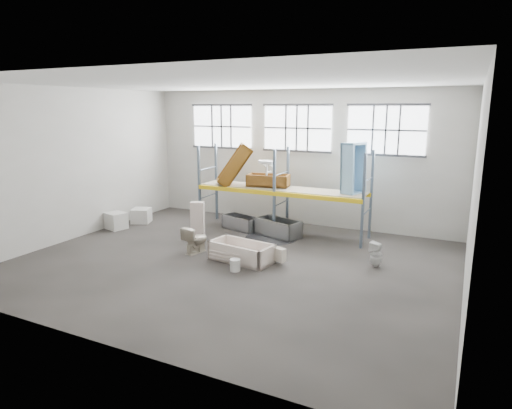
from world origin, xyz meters
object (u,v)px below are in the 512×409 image
Objects in this scene: blue_tub_upright at (353,169)px; bathtub_beige at (242,252)px; toilet_white at (376,254)px; rust_tub_flat at (268,180)px; steel_tub_left at (241,223)px; carton_near at (116,221)px; toilet_beige at (196,239)px; cistern_tall at (198,222)px; steel_tub_right at (278,228)px; bucket at (235,265)px.

bathtub_beige is at bearing -123.37° from blue_tub_upright.
rust_tub_flat is (-4.28, 2.12, 1.46)m from toilet_white.
carton_near is at bearing -155.19° from steel_tub_left.
toilet_white is 9.34m from carton_near.
carton_near is at bearing -2.34° from toilet_beige.
carton_near is (-9.34, -0.18, -0.06)m from toilet_white.
cistern_tall reaches higher than steel_tub_right.
toilet_beige is 5.57m from blue_tub_upright.
blue_tub_upright is (2.98, 0.14, 0.57)m from rust_tub_flat.
bucket is at bearing -17.14° from carton_near.
toilet_beige reaches higher than bathtub_beige.
steel_tub_right is (1.55, 2.77, -0.13)m from toilet_beige.
rust_tub_flat is (-0.64, 0.55, 1.53)m from steel_tub_right.
steel_tub_left is 1.55m from steel_tub_right.
carton_near reaches higher than bathtub_beige.
rust_tub_flat is at bearing 24.40° from carton_near.
steel_tub_left is (0.59, 1.92, -0.42)m from cistern_tall.
rust_tub_flat reaches higher than bucket.
toilet_beige reaches higher than carton_near.
bucket is at bearing -64.27° from steel_tub_left.
toilet_beige is at bearing -90.13° from steel_tub_left.
bathtub_beige is 3.75m from rust_tub_flat.
toilet_beige is 0.63× the size of cistern_tall.
bathtub_beige is 3.37m from steel_tub_left.
toilet_white is at bearing 27.11° from bathtub_beige.
cistern_tall is (-0.58, 1.02, 0.25)m from toilet_beige.
cistern_tall reaches higher than carton_near.
carton_near is at bearing 178.05° from bathtub_beige.
toilet_white is 5.47m from steel_tub_left.
steel_tub_right is at bearing 99.40° from bathtub_beige.
blue_tub_upright is 2.43× the size of carton_near.
blue_tub_upright is at bearing 7.55° from steel_tub_left.
steel_tub_left is at bearing 24.81° from carton_near.
cistern_tall is at bearing 0.02° from carton_near.
toilet_beige is 3.18m from steel_tub_right.
toilet_white reaches higher than steel_tub_right.
rust_tub_flat is 2.10× the size of carton_near.
steel_tub_right is at bearing -163.66° from blue_tub_upright.
toilet_beige is at bearing -138.42° from blue_tub_upright.
rust_tub_flat is at bearing -105.88° from toilet_white.
toilet_white is 3.97m from steel_tub_right.
toilet_white is at bearing -26.39° from rust_tub_flat.
bathtub_beige is 5.62× the size of bucket.
toilet_white is 4.99m from rust_tub_flat.
cistern_tall is 0.84× the size of steel_tub_right.
steel_tub_left is at bearing -98.13° from toilet_white.
toilet_white is at bearing -18.64° from steel_tub_left.
carton_near reaches higher than steel_tub_right.
rust_tub_flat is 0.86× the size of blue_tub_upright.
blue_tub_upright reaches higher than steel_tub_right.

